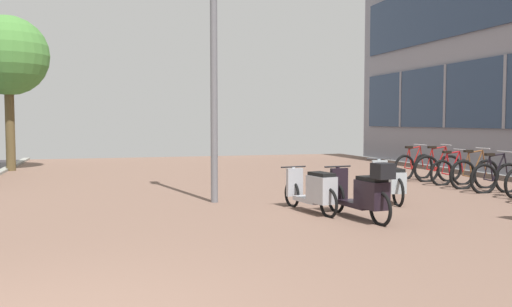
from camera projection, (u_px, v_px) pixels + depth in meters
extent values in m
cube|color=gray|center=(506.00, 92.00, 15.64)|extent=(0.10, 0.12, 2.19)
cube|color=gray|center=(446.00, 96.00, 18.37)|extent=(0.10, 0.12, 2.19)
cube|color=gray|center=(401.00, 99.00, 21.09)|extent=(0.10, 0.12, 2.19)
torus|color=black|center=(484.00, 179.00, 11.74)|extent=(0.71, 0.11, 0.71)
torus|color=black|center=(508.00, 178.00, 11.88)|extent=(0.71, 0.11, 0.71)
cylinder|color=black|center=(499.00, 167.00, 11.81)|extent=(0.31, 0.05, 0.62)
cylinder|color=black|center=(491.00, 169.00, 11.77)|extent=(0.14, 0.04, 0.56)
cylinder|color=black|center=(497.00, 155.00, 11.78)|extent=(0.38, 0.06, 0.08)
cylinder|color=black|center=(488.00, 180.00, 11.77)|extent=(0.24, 0.04, 0.08)
cylinder|color=black|center=(487.00, 168.00, 11.74)|extent=(0.16, 0.03, 0.52)
cylinder|color=black|center=(506.00, 166.00, 11.85)|extent=(0.14, 0.04, 0.56)
cube|color=black|center=(490.00, 154.00, 11.74)|extent=(0.22, 0.10, 0.06)
cylinder|color=#ADADB2|center=(504.00, 152.00, 11.82)|extent=(0.05, 0.48, 0.02)
torus|color=black|center=(463.00, 175.00, 12.46)|extent=(0.73, 0.08, 0.73)
torus|color=black|center=(486.00, 174.00, 12.64)|extent=(0.73, 0.08, 0.73)
cylinder|color=brown|center=(477.00, 164.00, 12.55)|extent=(0.32, 0.04, 0.64)
cylinder|color=brown|center=(470.00, 165.00, 12.50)|extent=(0.14, 0.04, 0.59)
cylinder|color=brown|center=(476.00, 152.00, 12.52)|extent=(0.40, 0.04, 0.09)
cylinder|color=brown|center=(467.00, 176.00, 12.49)|extent=(0.26, 0.03, 0.08)
cylinder|color=brown|center=(466.00, 164.00, 12.46)|extent=(0.17, 0.03, 0.54)
cylinder|color=brown|center=(484.00, 162.00, 12.61)|extent=(0.15, 0.03, 0.59)
cube|color=black|center=(469.00, 151.00, 12.46)|extent=(0.22, 0.09, 0.06)
cylinder|color=#ADADB2|center=(483.00, 148.00, 12.57)|extent=(0.03, 0.48, 0.02)
torus|color=black|center=(442.00, 173.00, 13.18)|extent=(0.68, 0.07, 0.68)
torus|color=black|center=(463.00, 173.00, 13.35)|extent=(0.68, 0.07, 0.68)
cylinder|color=#A11519|center=(455.00, 163.00, 13.27)|extent=(0.31, 0.04, 0.60)
cylinder|color=#A11519|center=(448.00, 164.00, 13.22)|extent=(0.14, 0.04, 0.54)
cylinder|color=#A11519|center=(453.00, 153.00, 13.24)|extent=(0.38, 0.04, 0.08)
cylinder|color=#A11519|center=(446.00, 174.00, 13.21)|extent=(0.24, 0.03, 0.07)
cylinder|color=#A11519|center=(444.00, 163.00, 13.18)|extent=(0.16, 0.03, 0.50)
cylinder|color=#A11519|center=(461.00, 162.00, 13.32)|extent=(0.14, 0.03, 0.54)
cube|color=black|center=(447.00, 152.00, 13.18)|extent=(0.22, 0.09, 0.06)
cylinder|color=#ADADB2|center=(460.00, 150.00, 13.28)|extent=(0.02, 0.48, 0.02)
torus|color=black|center=(427.00, 169.00, 13.95)|extent=(0.75, 0.13, 0.75)
torus|color=black|center=(449.00, 169.00, 14.09)|extent=(0.75, 0.13, 0.75)
cylinder|color=#A11B19|center=(441.00, 159.00, 14.02)|extent=(0.33, 0.06, 0.66)
cylinder|color=#A11B19|center=(434.00, 160.00, 13.98)|extent=(0.15, 0.05, 0.60)
cylinder|color=#A11B19|center=(439.00, 148.00, 13.99)|extent=(0.41, 0.06, 0.09)
cylinder|color=#A11B19|center=(431.00, 170.00, 13.98)|extent=(0.26, 0.05, 0.08)
cylinder|color=#A11B19|center=(429.00, 159.00, 13.95)|extent=(0.17, 0.04, 0.55)
cylinder|color=#A11B19|center=(448.00, 158.00, 14.06)|extent=(0.15, 0.04, 0.60)
cube|color=black|center=(432.00, 147.00, 13.95)|extent=(0.23, 0.11, 0.06)
cylinder|color=#ADADB2|center=(446.00, 145.00, 14.03)|extent=(0.06, 0.48, 0.02)
torus|color=black|center=(404.00, 168.00, 14.53)|extent=(0.73, 0.20, 0.73)
torus|color=black|center=(423.00, 167.00, 14.83)|extent=(0.73, 0.20, 0.73)
cylinder|color=maroon|center=(416.00, 158.00, 14.70)|extent=(0.33, 0.10, 0.64)
cylinder|color=maroon|center=(410.00, 159.00, 14.61)|extent=(0.15, 0.06, 0.58)
cylinder|color=maroon|center=(415.00, 148.00, 14.65)|extent=(0.41, 0.11, 0.08)
cylinder|color=maroon|center=(408.00, 168.00, 14.59)|extent=(0.26, 0.08, 0.08)
cylinder|color=maroon|center=(407.00, 158.00, 14.55)|extent=(0.18, 0.06, 0.53)
cylinder|color=maroon|center=(422.00, 157.00, 14.79)|extent=(0.16, 0.06, 0.58)
cube|color=black|center=(409.00, 147.00, 14.56)|extent=(0.23, 0.13, 0.06)
cylinder|color=#ADADB2|center=(420.00, 145.00, 14.74)|extent=(0.11, 0.48, 0.02)
torus|color=black|center=(329.00, 203.00, 8.81)|extent=(0.14, 0.52, 0.52)
torus|color=black|center=(292.00, 194.00, 9.92)|extent=(0.14, 0.52, 0.52)
cube|color=#A8AAB0|center=(309.00, 200.00, 9.37)|extent=(0.39, 0.73, 0.08)
cube|color=#A8AAB0|center=(321.00, 189.00, 9.00)|extent=(0.38, 0.59, 0.46)
cube|color=black|center=(322.00, 174.00, 8.98)|extent=(0.34, 0.53, 0.06)
cylinder|color=#A8AAB0|center=(293.00, 181.00, 9.89)|extent=(0.09, 0.13, 0.52)
cube|color=#A8AAB0|center=(295.00, 182.00, 9.82)|extent=(0.33, 0.13, 0.52)
cylinder|color=black|center=(293.00, 167.00, 9.85)|extent=(0.52, 0.11, 0.03)
torus|color=black|center=(398.00, 192.00, 10.00)|extent=(0.16, 0.56, 0.56)
torus|color=black|center=(378.00, 185.00, 11.19)|extent=(0.16, 0.56, 0.56)
cube|color=#A3ADB3|center=(387.00, 190.00, 10.60)|extent=(0.40, 0.71, 0.08)
cube|color=#A3ADB3|center=(394.00, 182.00, 10.20)|extent=(0.39, 0.57, 0.41)
cube|color=black|center=(394.00, 170.00, 10.19)|extent=(0.35, 0.52, 0.06)
cylinder|color=#A3ADB3|center=(378.00, 172.00, 11.15)|extent=(0.09, 0.13, 0.57)
cube|color=#A3ADB3|center=(379.00, 173.00, 11.07)|extent=(0.33, 0.14, 0.56)
cylinder|color=black|center=(379.00, 159.00, 11.10)|extent=(0.52, 0.13, 0.03)
torus|color=black|center=(380.00, 209.00, 8.14)|extent=(0.12, 0.56, 0.56)
torus|color=black|center=(336.00, 198.00, 9.35)|extent=(0.12, 0.56, 0.56)
cube|color=black|center=(357.00, 204.00, 8.74)|extent=(0.36, 0.76, 0.08)
cube|color=black|center=(372.00, 194.00, 8.34)|extent=(0.36, 0.61, 0.44)
cube|color=black|center=(372.00, 179.00, 8.33)|extent=(0.31, 0.55, 0.06)
cylinder|color=black|center=(337.00, 182.00, 9.31)|extent=(0.08, 0.13, 0.56)
cube|color=black|center=(339.00, 184.00, 9.24)|extent=(0.33, 0.11, 0.56)
cylinder|color=black|center=(338.00, 167.00, 9.27)|extent=(0.52, 0.08, 0.03)
cube|color=black|center=(383.00, 171.00, 8.05)|extent=(0.31, 0.31, 0.24)
cylinder|color=slate|center=(214.00, 58.00, 10.27)|extent=(0.14, 0.14, 5.67)
cylinder|color=brown|center=(10.00, 127.00, 17.05)|extent=(0.29, 0.29, 2.82)
sphere|color=#488239|center=(8.00, 55.00, 16.91)|extent=(2.54, 2.54, 2.54)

